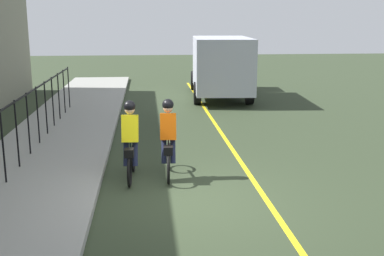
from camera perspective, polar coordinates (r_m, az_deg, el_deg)
The scene contains 7 objects.
ground_plane at distance 9.73m, azimuth -0.64°, elevation -8.57°, with size 80.00×80.00×0.00m, color #2C3824.
lane_line_centre at distance 9.98m, azimuth 8.65°, elevation -8.14°, with size 36.00×0.12×0.01m, color yellow.
sidewalk at distance 10.02m, azimuth -20.62°, elevation -8.32°, with size 40.00×3.20×0.15m, color gray.
iron_fence at distance 10.72m, azimuth -21.83°, elevation -0.50°, with size 17.90×0.04×1.60m.
cyclist_lead at distance 10.81m, azimuth -2.85°, elevation -1.31°, with size 1.71×0.38×1.83m.
cyclist_follow at distance 10.68m, azimuth -7.38°, elevation -1.57°, with size 1.71×0.38×1.83m.
box_truck_background at distance 22.12m, azimuth 3.38°, elevation 7.66°, with size 6.85×2.89×2.78m.
Camera 1 is at (-9.02, 0.77, 3.56)m, focal length 44.53 mm.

